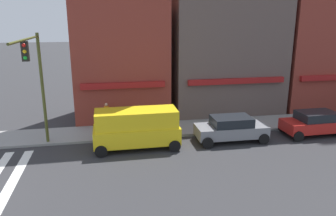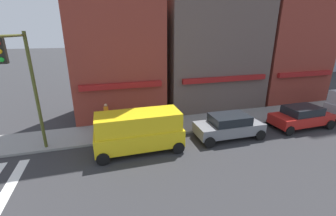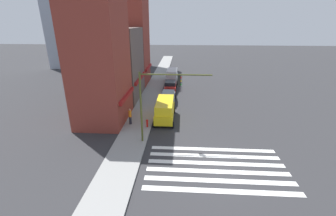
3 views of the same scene
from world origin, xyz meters
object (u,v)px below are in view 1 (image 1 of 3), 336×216
pedestrian_orange_vest (107,115)px  fire_hydrant (97,131)px  sedan_grey (231,128)px  sedan_red (316,123)px  van_yellow (136,127)px  traffic_signal (36,73)px

pedestrian_orange_vest → fire_hydrant: bearing=119.0°
sedan_grey → sedan_red: size_ratio=1.00×
sedan_red → fire_hydrant: size_ratio=5.26×
sedan_red → fire_hydrant: bearing=172.3°
van_yellow → fire_hydrant: van_yellow is taller
pedestrian_orange_vest → fire_hydrant: (-0.63, -1.94, -0.46)m
van_yellow → sedan_grey: bearing=-0.0°
sedan_grey → fire_hydrant: (-8.22, 1.70, -0.23)m
sedan_grey → fire_hydrant: bearing=169.2°
sedan_grey → pedestrian_orange_vest: pedestrian_orange_vest is taller
van_yellow → pedestrian_orange_vest: 4.02m
traffic_signal → pedestrian_orange_vest: 6.11m
sedan_red → traffic_signal: bearing=178.3°
pedestrian_orange_vest → traffic_signal: bearing=90.0°
sedan_red → van_yellow: bearing=179.1°
fire_hydrant → sedan_grey: bearing=-11.7°
traffic_signal → van_yellow: (5.31, -0.26, -3.36)m
van_yellow → sedan_grey: van_yellow is taller
traffic_signal → sedan_grey: 11.84m
traffic_signal → sedan_red: bearing=-0.9°
van_yellow → pedestrian_orange_vest: (-1.69, 3.64, -0.21)m
van_yellow → sedan_grey: (5.90, 0.00, -0.44)m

